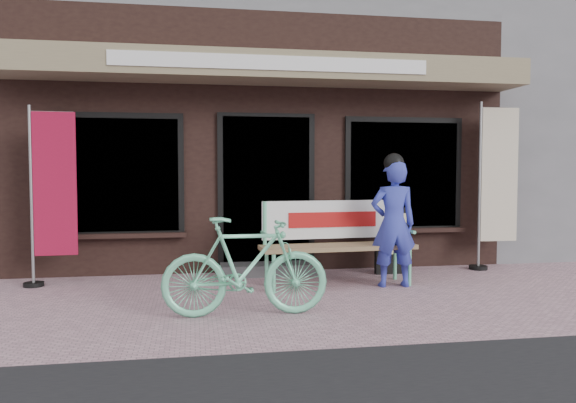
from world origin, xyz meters
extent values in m
plane|color=#BD909D|center=(0.00, 0.00, 0.00)|extent=(70.00, 70.00, 0.00)
cube|color=black|center=(0.00, 5.00, 1.80)|extent=(7.00, 6.00, 3.60)
cube|color=gray|center=(0.00, 1.65, 2.75)|extent=(7.00, 0.80, 0.35)
cube|color=white|center=(0.00, 1.24, 2.75)|extent=(4.00, 0.02, 0.18)
cube|color=black|center=(0.00, 1.98, 1.10)|extent=(1.20, 0.06, 2.10)
cube|color=black|center=(0.00, 1.97, 1.10)|extent=(1.35, 0.04, 2.20)
cube|color=black|center=(-2.00, 1.98, 1.35)|extent=(1.60, 0.06, 1.50)
cube|color=black|center=(2.00, 1.98, 1.35)|extent=(1.60, 0.06, 1.50)
cube|color=black|center=(-2.00, 1.97, 1.35)|extent=(1.75, 0.04, 1.65)
cube|color=black|center=(2.00, 1.97, 1.35)|extent=(1.75, 0.04, 1.65)
cube|color=black|center=(-2.00, 1.92, 0.55)|extent=(1.80, 0.18, 0.06)
cube|color=black|center=(2.00, 1.92, 0.55)|extent=(1.80, 0.18, 0.06)
cube|color=#59595B|center=(0.00, 1.75, 0.07)|extent=(1.30, 0.45, 0.15)
cylinder|color=#6ED7A6|center=(-0.10, 0.61, 0.22)|extent=(0.05, 0.05, 0.45)
cylinder|color=#6ED7A6|center=(-0.12, 1.03, 0.22)|extent=(0.05, 0.05, 0.45)
cylinder|color=#6ED7A6|center=(1.60, 0.72, 0.22)|extent=(0.05, 0.05, 0.45)
cylinder|color=#6ED7A6|center=(1.57, 1.14, 0.22)|extent=(0.05, 0.05, 0.45)
cube|color=#91744F|center=(0.74, 0.87, 0.48)|extent=(1.94, 0.60, 0.05)
cylinder|color=#6ED7A6|center=(-0.15, 1.03, 0.74)|extent=(0.05, 0.05, 0.58)
cylinder|color=#6ED7A6|center=(1.59, 1.14, 0.74)|extent=(0.05, 0.05, 0.58)
cube|color=white|center=(0.72, 1.11, 0.80)|extent=(1.80, 0.16, 0.48)
cube|color=#B21414|center=(0.72, 1.08, 0.80)|extent=(1.14, 0.08, 0.19)
cylinder|color=#6ED7A6|center=(-0.16, 0.81, 0.66)|extent=(0.07, 0.47, 0.04)
cylinder|color=#6ED7A6|center=(1.64, 0.93, 0.66)|extent=(0.07, 0.47, 0.04)
imported|color=#333DB1|center=(1.39, 0.72, 0.76)|extent=(0.58, 0.39, 1.53)
sphere|color=black|center=(1.39, 0.72, 1.50)|extent=(0.26, 0.26, 0.25)
imported|color=#6ED7A6|center=(-0.51, -0.37, 0.48)|extent=(1.61, 0.47, 0.97)
cylinder|color=gray|center=(-2.93, 1.44, 1.10)|extent=(0.04, 0.04, 2.20)
cylinder|color=gray|center=(-2.68, 1.46, 2.12)|extent=(0.50, 0.05, 0.02)
cube|color=maroon|center=(-2.66, 1.46, 1.25)|extent=(0.50, 0.06, 1.75)
cylinder|color=black|center=(-2.93, 1.44, 0.02)|extent=(0.25, 0.25, 0.05)
cylinder|color=gray|center=(3.00, 1.63, 1.19)|extent=(0.04, 0.04, 2.38)
cylinder|color=gray|center=(3.27, 1.62, 2.29)|extent=(0.54, 0.05, 0.03)
cube|color=beige|center=(3.29, 1.62, 1.35)|extent=(0.54, 0.06, 1.89)
cylinder|color=black|center=(3.00, 1.63, 0.03)|extent=(0.27, 0.27, 0.05)
cube|color=black|center=(1.66, 1.52, 0.45)|extent=(0.46, 0.10, 0.91)
cube|color=beige|center=(1.66, 1.47, 0.55)|extent=(0.38, 0.04, 0.55)
camera|label=1|loc=(-1.01, -5.74, 1.42)|focal=35.00mm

